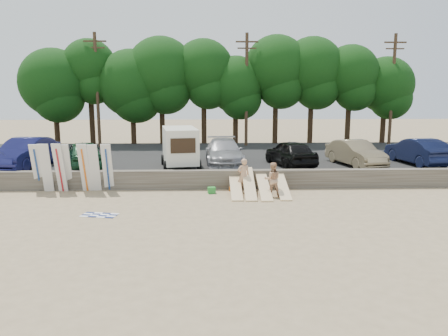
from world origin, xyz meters
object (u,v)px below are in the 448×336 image
(beachgoer_b, at_px, (272,179))
(beachgoer_a, at_px, (244,175))
(car_4, at_px, (355,153))
(car_3, at_px, (290,153))
(car_5, at_px, (418,151))
(car_0, at_px, (26,153))
(box_trailer, at_px, (180,145))
(car_2, at_px, (224,152))
(cooler, at_px, (212,190))
(car_1, at_px, (84,154))

(beachgoer_b, bearing_deg, beachgoer_a, -34.08)
(car_4, xyz_separation_m, beachgoer_b, (-5.70, -4.73, -0.61))
(car_3, bearing_deg, beachgoer_a, 37.85)
(car_4, bearing_deg, car_5, -8.22)
(car_3, bearing_deg, car_0, -12.61)
(box_trailer, bearing_deg, car_2, 8.58)
(car_0, relative_size, beachgoer_a, 3.01)
(box_trailer, relative_size, cooler, 10.25)
(car_0, height_order, car_1, car_0)
(car_3, height_order, car_5, car_5)
(car_1, bearing_deg, car_3, 160.65)
(car_1, distance_m, car_2, 8.27)
(car_2, bearing_deg, beachgoer_b, -69.38)
(car_0, bearing_deg, car_2, 10.65)
(car_0, xyz_separation_m, car_4, (19.55, 0.05, -0.11))
(car_1, height_order, car_5, car_5)
(car_0, height_order, car_3, car_0)
(beachgoer_a, bearing_deg, car_0, -27.57)
(beachgoer_a, bearing_deg, car_3, -140.14)
(car_4, bearing_deg, car_1, 167.38)
(box_trailer, xyz_separation_m, beachgoer_b, (4.82, -4.50, -1.15))
(car_2, xyz_separation_m, beachgoer_a, (0.85, -4.38, -0.60))
(box_trailer, bearing_deg, car_4, -7.74)
(box_trailer, distance_m, car_3, 6.61)
(car_1, relative_size, beachgoer_b, 2.76)
(car_2, bearing_deg, beachgoer_a, -80.84)
(car_1, bearing_deg, cooler, 132.51)
(car_1, bearing_deg, car_2, 165.20)
(cooler, bearing_deg, box_trailer, 106.29)
(box_trailer, height_order, beachgoer_b, box_trailer)
(car_5, relative_size, beachgoer_a, 2.79)
(box_trailer, xyz_separation_m, cooler, (1.81, -3.77, -1.84))
(car_5, distance_m, beachgoer_a, 11.82)
(car_0, distance_m, car_2, 11.66)
(box_trailer, xyz_separation_m, beachgoer_a, (3.46, -3.55, -1.13))
(beachgoer_b, relative_size, cooler, 4.48)
(car_1, distance_m, cooler, 8.42)
(car_5, bearing_deg, car_2, -9.09)
(car_0, bearing_deg, beachgoer_a, -9.16)
(car_3, relative_size, car_5, 0.94)
(box_trailer, distance_m, car_0, 9.04)
(car_4, bearing_deg, beachgoer_b, -153.88)
(car_1, relative_size, car_3, 1.02)
(box_trailer, bearing_deg, beachgoer_b, -52.08)
(beachgoer_b, bearing_deg, car_2, -66.54)
(cooler, bearing_deg, car_1, 143.90)
(car_4, distance_m, cooler, 9.67)
(beachgoer_b, distance_m, cooler, 3.17)
(car_5, bearing_deg, car_0, -7.00)
(car_2, xyz_separation_m, beachgoer_b, (2.21, -5.33, -0.62))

